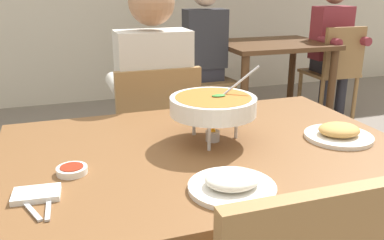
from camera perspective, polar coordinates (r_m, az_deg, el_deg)
dining_table_main at (r=1.45m, az=1.90°, el=-7.48°), size 1.36×0.94×0.76m
chair_diner_main at (r=2.17m, az=-5.09°, el=-2.59°), size 0.44×0.44×0.90m
diner_main at (r=2.13m, az=-5.48°, el=3.64°), size 0.40×0.45×1.31m
curry_bowl at (r=1.43m, az=2.94°, el=1.97°), size 0.33×0.30×0.26m
rice_plate at (r=1.13m, az=5.56°, el=-8.70°), size 0.24×0.24×0.06m
appetizer_plate at (r=1.57m, az=19.59°, el=-1.71°), size 0.24×0.24×0.06m
sauce_dish at (r=1.27m, az=-16.24°, el=-6.62°), size 0.09×0.09×0.02m
napkin_folded at (r=1.17m, az=-20.67°, el=-9.57°), size 0.13×0.09×0.02m
fork_utensil at (r=1.13m, az=-21.73°, el=-10.99°), size 0.07×0.16×0.01m
spoon_utensil at (r=1.13m, az=-19.15°, el=-10.76°), size 0.02×0.17×0.01m
dining_table_far at (r=3.99m, az=11.01°, el=8.56°), size 1.00×0.80×0.76m
chair_bg_left at (r=4.23m, az=19.18°, el=6.89°), size 0.45×0.45×0.90m
chair_bg_middle at (r=3.84m, az=1.28°, el=6.81°), size 0.50×0.50×0.90m
chair_bg_right at (r=4.31m, az=0.39°, el=8.12°), size 0.47×0.47×0.90m
patron_bg_left at (r=4.28m, az=18.88°, el=10.27°), size 0.40×0.45×1.31m
patron_bg_middle at (r=3.70m, az=1.59°, el=10.08°), size 0.40×0.45×1.31m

